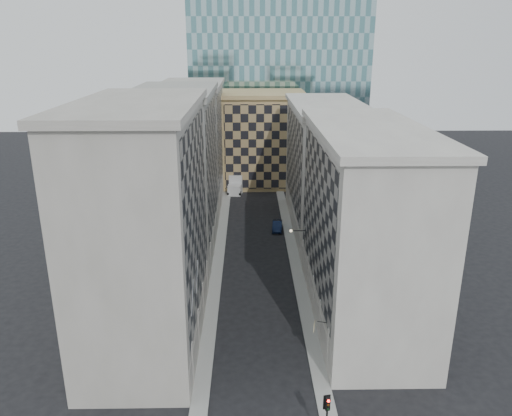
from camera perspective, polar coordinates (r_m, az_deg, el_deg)
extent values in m
plane|color=black|center=(44.36, 0.78, -21.77)|extent=(260.00, 260.00, 0.00)
cube|color=gray|center=(70.01, -4.28, -5.54)|extent=(1.50, 100.00, 0.15)
cube|color=gray|center=(70.18, 4.35, -5.48)|extent=(1.50, 100.00, 0.15)
cube|color=gray|center=(48.95, -12.55, -2.44)|extent=(10.00, 22.00, 23.00)
cube|color=gray|center=(47.68, -6.92, -0.77)|extent=(0.25, 19.36, 18.00)
cube|color=gray|center=(52.59, -6.52, -12.56)|extent=(0.45, 21.12, 3.20)
cube|color=gray|center=(46.10, -13.60, 11.43)|extent=(10.80, 22.80, 0.70)
cylinder|color=gray|center=(45.44, -7.73, -17.31)|extent=(0.90, 0.90, 4.40)
cylinder|color=gray|center=(49.96, -7.01, -13.60)|extent=(0.90, 0.90, 4.40)
cylinder|color=gray|center=(54.66, -6.43, -10.52)|extent=(0.90, 0.90, 4.40)
cylinder|color=gray|center=(59.50, -5.96, -7.93)|extent=(0.90, 0.90, 4.40)
cube|color=gray|center=(69.74, -9.09, 3.72)|extent=(10.00, 22.00, 22.00)
cube|color=gray|center=(68.85, -5.12, 4.97)|extent=(0.25, 19.36, 17.00)
cube|color=gray|center=(72.22, -4.93, -3.46)|extent=(0.45, 21.12, 3.20)
cube|color=gray|center=(67.74, -9.59, 13.03)|extent=(10.80, 22.80, 0.70)
cylinder|color=gray|center=(64.44, -5.56, -5.74)|extent=(0.90, 0.90, 4.40)
cylinder|color=gray|center=(69.47, -5.22, -3.86)|extent=(0.90, 0.90, 4.40)
cylinder|color=gray|center=(74.56, -4.93, -2.23)|extent=(0.90, 0.90, 4.40)
cylinder|color=gray|center=(79.71, -4.67, -0.81)|extent=(0.90, 0.90, 4.40)
cube|color=gray|center=(91.11, -7.23, 7.01)|extent=(10.00, 22.00, 21.00)
cube|color=gray|center=(90.42, -4.16, 7.99)|extent=(0.25, 19.36, 16.00)
cube|color=gray|center=(92.92, -4.06, 1.68)|extent=(0.45, 21.12, 3.20)
cube|color=gray|center=(89.56, -7.52, 13.82)|extent=(10.80, 22.80, 0.70)
cylinder|color=gray|center=(84.90, -4.45, 0.43)|extent=(0.90, 0.90, 4.40)
cylinder|color=gray|center=(90.13, -4.25, 1.53)|extent=(0.90, 0.90, 4.40)
cylinder|color=gray|center=(95.39, -4.07, 2.51)|extent=(0.90, 0.90, 4.40)
cylinder|color=gray|center=(100.68, -3.92, 3.39)|extent=(0.90, 0.90, 4.40)
cube|color=#AEA89F|center=(53.60, 12.18, -2.24)|extent=(10.00, 26.00, 20.00)
cube|color=gray|center=(52.20, 7.07, -0.77)|extent=(0.25, 22.88, 15.00)
cube|color=#AEA89F|center=(56.28, 6.75, -10.31)|extent=(0.45, 24.96, 3.20)
cube|color=#AEA89F|center=(50.90, 12.98, 8.70)|extent=(10.80, 26.80, 0.70)
cylinder|color=#AEA89F|center=(47.24, 8.64, -15.79)|extent=(0.90, 0.90, 4.40)
cylinder|color=#AEA89F|center=(51.55, 7.70, -12.53)|extent=(0.90, 0.90, 4.40)
cylinder|color=#AEA89F|center=(56.01, 6.92, -9.77)|extent=(0.90, 0.90, 4.40)
cylinder|color=#AEA89F|center=(60.58, 6.27, -7.43)|extent=(0.90, 0.90, 4.40)
cylinder|color=#AEA89F|center=(65.25, 5.72, -5.42)|extent=(0.90, 0.90, 4.40)
cube|color=#AEA89F|center=(79.07, 7.91, 4.44)|extent=(10.00, 28.00, 19.00)
cube|color=gray|center=(78.11, 4.40, 5.52)|extent=(0.25, 24.64, 14.00)
cube|color=#AEA89F|center=(80.78, 4.29, -0.99)|extent=(0.45, 26.88, 3.20)
cube|color=#AEA89F|center=(77.25, 8.24, 11.53)|extent=(10.80, 28.80, 0.70)
cube|color=tan|center=(103.66, 0.78, 7.74)|extent=(16.00, 14.00, 18.00)
cube|color=tan|center=(96.71, 0.91, 6.93)|extent=(15.20, 0.25, 16.50)
cube|color=tan|center=(102.28, 0.81, 12.91)|extent=(16.80, 14.80, 0.80)
cube|color=#2F2A24|center=(116.65, -0.42, 11.46)|extent=(6.00, 6.00, 28.00)
cube|color=#2F2A24|center=(115.71, -0.44, 18.70)|extent=(7.00, 7.00, 1.40)
cylinder|color=gray|center=(43.33, -7.28, -10.13)|extent=(0.10, 2.33, 2.33)
cylinder|color=gray|center=(46.86, -6.77, -7.77)|extent=(0.10, 2.33, 2.33)
cylinder|color=black|center=(62.29, 4.84, -2.61)|extent=(1.80, 0.08, 0.08)
sphere|color=#FFE5B2|center=(62.21, 4.02, -2.61)|extent=(0.36, 0.36, 0.36)
cube|color=black|center=(39.08, 8.18, -21.25)|extent=(0.38, 0.33, 1.08)
cube|color=black|center=(39.21, 8.09, -21.10)|extent=(0.54, 0.14, 1.22)
sphere|color=#FF0C07|center=(38.74, 8.29, -20.99)|extent=(0.20, 0.20, 0.20)
sphere|color=#331E05|center=(38.97, 8.26, -21.40)|extent=(0.20, 0.20, 0.20)
sphere|color=black|center=(39.20, 8.24, -21.80)|extent=(0.20, 0.20, 0.20)
cube|color=silver|center=(97.16, -2.43, 2.12)|extent=(2.81, 3.01, 2.05)
cube|color=silver|center=(99.76, -2.19, 3.01)|extent=(3.09, 4.38, 3.53)
cylinder|color=black|center=(96.61, -3.17, 1.69)|extent=(0.46, 1.06, 1.02)
cylinder|color=black|center=(96.29, -1.83, 1.65)|extent=(0.46, 1.06, 1.02)
cylinder|color=black|center=(101.56, -2.71, 2.56)|extent=(0.46, 1.06, 1.02)
cylinder|color=black|center=(101.26, -1.44, 2.52)|extent=(0.46, 1.06, 1.02)
imported|color=#0F1B39|center=(79.22, 2.44, -2.05)|extent=(1.85, 4.39, 1.41)
cylinder|color=black|center=(47.19, 7.56, -12.80)|extent=(0.90, 0.29, 0.06)
cube|color=beige|center=(47.34, 6.68, -13.30)|extent=(0.27, 0.79, 0.80)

